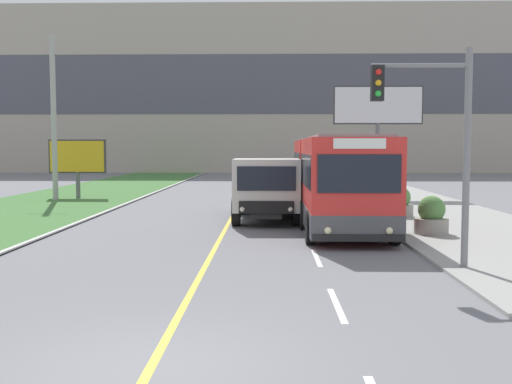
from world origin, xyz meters
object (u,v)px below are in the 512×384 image
at_px(traffic_light_mast, 436,128).
at_px(utility_pole_far, 54,117).
at_px(dump_truck, 267,190).
at_px(billboard_large, 378,110).
at_px(city_bus, 336,181).
at_px(planter_round_second, 400,203).
at_px(billboard_small, 77,158).
at_px(planter_round_near, 431,217).
at_px(car_distant, 309,181).

bearing_deg(traffic_light_mast, utility_pole_far, 130.45).
distance_m(dump_truck, billboard_large, 13.67).
bearing_deg(city_bus, planter_round_second, 36.17).
relative_size(utility_pole_far, billboard_small, 2.66).
bearing_deg(billboard_small, city_bus, -41.08).
distance_m(billboard_small, planter_round_near, 21.50).
bearing_deg(planter_round_near, traffic_light_mast, -104.54).
distance_m(traffic_light_mast, billboard_large, 20.70).
relative_size(traffic_light_mast, planter_round_near, 4.17).
xyz_separation_m(city_bus, car_distant, (0.17, 16.87, -0.94)).
bearing_deg(car_distant, planter_round_near, -82.53).
bearing_deg(car_distant, planter_round_second, -80.03).
height_order(city_bus, utility_pole_far, utility_pole_far).
xyz_separation_m(city_bus, billboard_large, (3.72, 12.38, 3.32)).
height_order(car_distant, traffic_light_mast, traffic_light_mast).
height_order(car_distant, billboard_small, billboard_small).
bearing_deg(dump_truck, traffic_light_mast, -66.40).
bearing_deg(traffic_light_mast, billboard_large, 83.45).
height_order(city_bus, planter_round_second, city_bus).
height_order(traffic_light_mast, planter_round_near, traffic_light_mast).
bearing_deg(billboard_small, dump_truck, -45.08).
distance_m(billboard_small, planter_round_second, 18.67).
xyz_separation_m(dump_truck, billboard_small, (-10.68, 10.72, 1.02)).
distance_m(utility_pole_far, billboard_small, 2.88).
relative_size(city_bus, dump_truck, 1.74).
bearing_deg(planter_round_second, traffic_light_mast, -97.91).
bearing_deg(traffic_light_mast, dump_truck, 113.60).
distance_m(dump_truck, billboard_small, 15.17).
height_order(dump_truck, billboard_small, billboard_small).
distance_m(city_bus, planter_round_second, 3.59).
xyz_separation_m(traffic_light_mast, planter_round_second, (1.41, 10.15, -2.66)).
bearing_deg(utility_pole_far, planter_round_near, -37.05).
bearing_deg(planter_round_second, billboard_small, 149.32).
relative_size(city_bus, car_distant, 2.67).
height_order(dump_truck, planter_round_near, dump_truck).
height_order(car_distant, planter_round_near, car_distant).
bearing_deg(traffic_light_mast, billboard_small, 126.60).
bearing_deg(billboard_small, utility_pole_far, -110.20).
relative_size(utility_pole_far, billboard_large, 1.38).
bearing_deg(billboard_large, traffic_light_mast, -96.55).
xyz_separation_m(dump_truck, traffic_light_mast, (3.90, -8.92, 2.05)).
relative_size(traffic_light_mast, planter_round_second, 4.23).
height_order(utility_pole_far, billboard_large, utility_pole_far).
distance_m(city_bus, billboard_small, 17.54).
height_order(car_distant, utility_pole_far, utility_pole_far).
distance_m(car_distant, billboard_small, 14.50).
bearing_deg(billboard_large, car_distant, 128.32).
distance_m(traffic_light_mast, planter_round_near, 6.11).
bearing_deg(car_distant, dump_truck, -99.55).
distance_m(car_distant, planter_round_second, 15.07).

